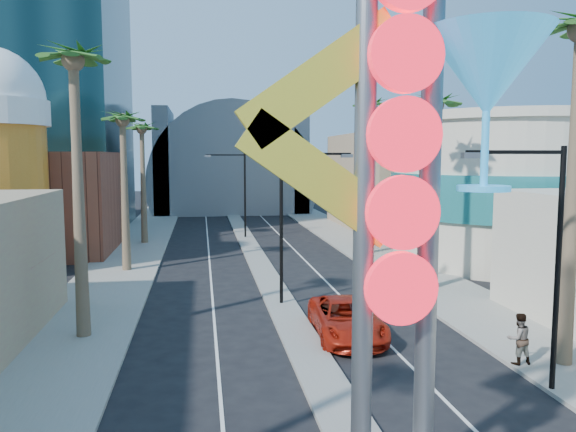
{
  "coord_description": "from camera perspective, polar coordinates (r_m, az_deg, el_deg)",
  "views": [
    {
      "loc": [
        -3.99,
        -8.06,
        7.67
      ],
      "look_at": [
        0.49,
        20.91,
        4.55
      ],
      "focal_mm": 35.0,
      "sensor_mm": 36.0,
      "label": 1
    }
  ],
  "objects": [
    {
      "name": "canopy",
      "position": [
        80.23,
        -5.93,
        3.64
      ],
      "size": [
        22.0,
        16.0,
        22.0
      ],
      "color": "slate",
      "rests_on": "ground"
    },
    {
      "name": "palm_7",
      "position": [
        44.13,
        8.49,
        10.11
      ],
      "size": [
        2.4,
        2.4,
        12.7
      ],
      "color": "brown",
      "rests_on": "ground"
    },
    {
      "name": "pedestrian_b",
      "position": [
        22.45,
        22.4,
        -11.43
      ],
      "size": [
        0.95,
        0.75,
        1.88
      ],
      "primitive_type": "imported",
      "rotation": [
        0.0,
        0.0,
        3.18
      ],
      "color": "gray",
      "rests_on": "sidewalk_east"
    },
    {
      "name": "neon_sign",
      "position": [
        12.03,
        14.8,
        4.15
      ],
      "size": [
        6.53,
        2.6,
        12.55
      ],
      "color": "gray",
      "rests_on": "ground"
    },
    {
      "name": "streetlight_0",
      "position": [
        28.56,
        0.4,
        0.47
      ],
      "size": [
        3.79,
        0.25,
        8.0
      ],
      "color": "black",
      "rests_on": "ground"
    },
    {
      "name": "brick_filler_west",
      "position": [
        47.74,
        -23.33,
        1.17
      ],
      "size": [
        10.0,
        10.0,
        8.0
      ],
      "primitive_type": "cube",
      "color": "brown",
      "rests_on": "ground"
    },
    {
      "name": "palm_3",
      "position": [
        50.34,
        -14.63,
        7.94
      ],
      "size": [
        2.4,
        2.4,
        11.2
      ],
      "color": "brown",
      "rests_on": "ground"
    },
    {
      "name": "sidewalk_west",
      "position": [
        44.07,
        -15.87,
        -4.08
      ],
      "size": [
        5.0,
        100.0,
        0.15
      ],
      "primitive_type": "cube",
      "color": "gray",
      "rests_on": "ground"
    },
    {
      "name": "red_pickup",
      "position": [
        24.33,
        5.98,
        -10.34
      ],
      "size": [
        2.97,
        5.93,
        1.61
      ],
      "primitive_type": "imported",
      "rotation": [
        0.0,
        0.0,
        -0.05
      ],
      "color": "#B01E0D",
      "rests_on": "ground"
    },
    {
      "name": "turquoise_building",
      "position": [
        44.02,
        21.23,
        2.51
      ],
      "size": [
        16.6,
        16.6,
        10.6
      ],
      "color": "beige",
      "rests_on": "ground"
    },
    {
      "name": "palm_6",
      "position": [
        32.82,
        14.77,
        9.83
      ],
      "size": [
        2.4,
        2.4,
        11.7
      ],
      "color": "brown",
      "rests_on": "ground"
    },
    {
      "name": "palm_1",
      "position": [
        24.78,
        -20.93,
        13.0
      ],
      "size": [
        2.4,
        2.4,
        12.7
      ],
      "color": "brown",
      "rests_on": "ground"
    },
    {
      "name": "streetlight_1",
      "position": [
        52.25,
        -5.0,
        2.99
      ],
      "size": [
        3.79,
        0.25,
        8.0
      ],
      "color": "black",
      "rests_on": "ground"
    },
    {
      "name": "filler_east",
      "position": [
        59.58,
        10.85,
        3.4
      ],
      "size": [
        10.0,
        20.0,
        10.0
      ],
      "primitive_type": "cube",
      "color": "#A17E67",
      "rests_on": "ground"
    },
    {
      "name": "palm_2",
      "position": [
        38.43,
        -16.45,
        8.53
      ],
      "size": [
        2.4,
        2.4,
        11.2
      ],
      "color": "brown",
      "rests_on": "ground"
    },
    {
      "name": "streetlight_2",
      "position": [
        19.51,
        24.67,
        -2.84
      ],
      "size": [
        3.45,
        0.25,
        8.0
      ],
      "color": "black",
      "rests_on": "ground"
    },
    {
      "name": "sidewalk_east",
      "position": [
        45.76,
        8.51,
        -3.55
      ],
      "size": [
        5.0,
        100.0,
        0.15
      ],
      "primitive_type": "cube",
      "color": "gray",
      "rests_on": "ground"
    },
    {
      "name": "median",
      "position": [
        46.85,
        -3.78,
        -3.27
      ],
      "size": [
        1.6,
        84.0,
        0.15
      ],
      "primitive_type": "cube",
      "color": "gray",
      "rests_on": "ground"
    }
  ]
}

